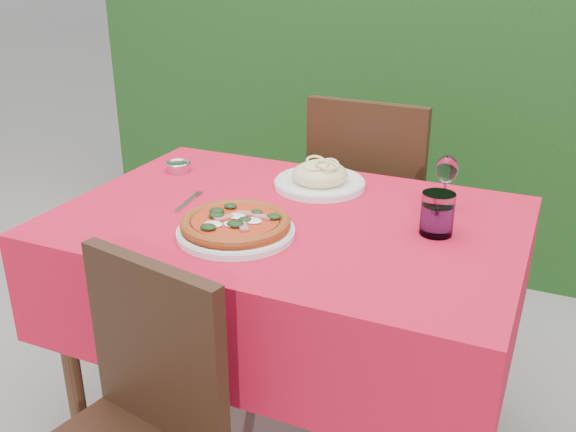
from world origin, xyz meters
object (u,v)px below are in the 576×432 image
at_px(chair_near, 130,428).
at_px(wine_glass, 447,172).
at_px(water_glass, 437,216).
at_px(pasta_plate, 320,178).
at_px(steel_ramekin, 178,167).
at_px(fork, 186,203).
at_px(chair_far, 372,203).
at_px(pizza_plate, 236,226).

height_order(chair_near, wine_glass, wine_glass).
height_order(water_glass, wine_glass, wine_glass).
distance_m(chair_near, pasta_plate, 0.93).
bearing_deg(water_glass, wine_glass, 95.81).
bearing_deg(steel_ramekin, pasta_plate, 6.11).
distance_m(wine_glass, fork, 0.74).
height_order(chair_far, wine_glass, chair_far).
height_order(pasta_plate, fork, pasta_plate).
relative_size(chair_near, pizza_plate, 2.56).
xyz_separation_m(pizza_plate, steel_ramekin, (-0.42, 0.37, -0.01)).
distance_m(pizza_plate, fork, 0.27).
relative_size(wine_glass, steel_ramekin, 2.04).
bearing_deg(fork, pasta_plate, 36.75).
xyz_separation_m(pizza_plate, water_glass, (0.47, 0.22, 0.02)).
bearing_deg(fork, wine_glass, 14.96).
bearing_deg(wine_glass, steel_ramekin, -177.34).
bearing_deg(steel_ramekin, fork, -52.77).
distance_m(chair_far, steel_ramekin, 0.74).
bearing_deg(chair_near, steel_ramekin, 126.82).
height_order(pasta_plate, wine_glass, wine_glass).
bearing_deg(water_glass, steel_ramekin, 170.39).
distance_m(pasta_plate, wine_glass, 0.39).
xyz_separation_m(wine_glass, fork, (-0.68, -0.28, -0.10)).
distance_m(water_glass, steel_ramekin, 0.90).
bearing_deg(pizza_plate, wine_glass, 42.43).
bearing_deg(pasta_plate, wine_glass, -1.70).
bearing_deg(pasta_plate, fork, -136.04).
xyz_separation_m(pasta_plate, water_glass, (0.40, -0.20, 0.02)).
bearing_deg(pasta_plate, chair_far, 83.81).
distance_m(pizza_plate, wine_glass, 0.61).
xyz_separation_m(chair_near, water_glass, (0.49, 0.68, 0.32)).
bearing_deg(pasta_plate, chair_near, -95.56).
bearing_deg(fork, steel_ramekin, 120.02).
bearing_deg(chair_far, water_glass, 121.05).
bearing_deg(wine_glass, chair_near, -118.31).
bearing_deg(chair_far, chair_near, 85.78).
xyz_separation_m(chair_far, wine_glass, (0.34, -0.44, 0.31)).
distance_m(chair_far, wine_glass, 0.63).
height_order(wine_glass, fork, wine_glass).
bearing_deg(water_glass, pizza_plate, -154.80).
relative_size(chair_near, wine_glass, 5.48).
bearing_deg(chair_near, fork, 121.27).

